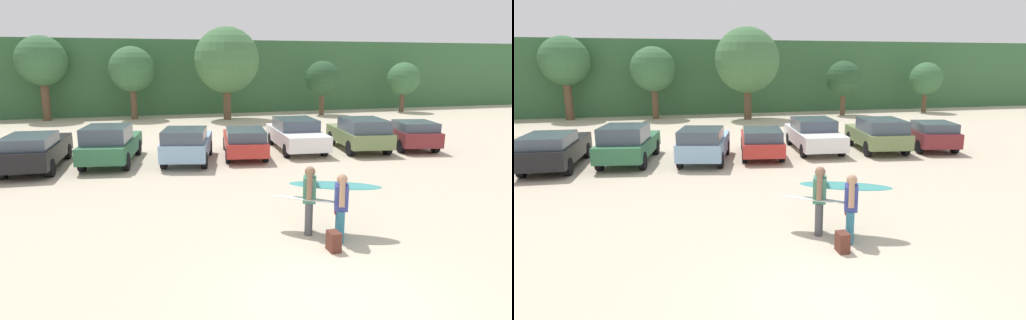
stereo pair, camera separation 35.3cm
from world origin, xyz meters
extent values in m
plane|color=beige|center=(0.00, 0.00, 0.00)|extent=(120.00, 120.00, 0.00)
cube|color=#38663D|center=(0.00, 34.90, 2.95)|extent=(108.00, 12.00, 5.89)
cylinder|color=brown|center=(-9.63, 27.69, 1.37)|extent=(0.58, 0.58, 2.74)
sphere|color=#38663D|center=(-9.63, 27.69, 4.23)|extent=(3.52, 3.52, 3.52)
cylinder|color=brown|center=(-3.53, 26.86, 1.12)|extent=(0.46, 0.46, 2.25)
sphere|color=#38663D|center=(-3.53, 26.86, 3.64)|extent=(3.27, 3.27, 3.27)
cylinder|color=brown|center=(3.10, 24.94, 1.15)|extent=(0.56, 0.56, 2.30)
sphere|color=#427042|center=(3.10, 24.94, 4.29)|extent=(4.68, 4.68, 4.68)
cylinder|color=brown|center=(10.93, 25.66, 0.86)|extent=(0.39, 0.39, 1.73)
sphere|color=#284C2D|center=(10.93, 25.66, 2.89)|extent=(2.73, 2.73, 2.73)
cylinder|color=brown|center=(18.39, 25.88, 0.83)|extent=(0.38, 0.38, 1.66)
sphere|color=#38663D|center=(18.39, 25.88, 2.80)|extent=(2.68, 2.68, 2.68)
cylinder|color=black|center=(-8.88, 13.42, 0.35)|extent=(0.29, 0.72, 0.70)
cube|color=black|center=(-7.21, 12.03, 0.69)|extent=(2.02, 4.80, 0.70)
cube|color=#3F4C5B|center=(-7.26, 11.15, 1.25)|extent=(1.76, 2.43, 0.42)
cylinder|color=black|center=(-7.93, 13.62, 0.33)|extent=(0.26, 0.68, 0.67)
cylinder|color=black|center=(-6.33, 13.54, 0.33)|extent=(0.26, 0.68, 0.67)
cylinder|color=black|center=(-8.09, 10.52, 0.33)|extent=(0.26, 0.68, 0.67)
cylinder|color=black|center=(-6.50, 10.43, 0.33)|extent=(0.26, 0.68, 0.67)
cube|color=#2D6642|center=(-4.42, 12.26, 0.68)|extent=(2.51, 4.66, 0.65)
cube|color=#3F4C5B|center=(-4.53, 11.60, 1.32)|extent=(1.99, 2.29, 0.64)
cylinder|color=black|center=(-5.00, 13.84, 0.35)|extent=(0.33, 0.74, 0.71)
cylinder|color=black|center=(-3.37, 13.57, 0.35)|extent=(0.33, 0.74, 0.71)
cylinder|color=black|center=(-5.46, 10.95, 0.35)|extent=(0.33, 0.74, 0.71)
cylinder|color=black|center=(-3.84, 10.69, 0.35)|extent=(0.33, 0.74, 0.71)
cube|color=#84ADD1|center=(-1.33, 11.66, 0.68)|extent=(2.65, 4.23, 0.70)
cube|color=#3F4C5B|center=(-1.53, 10.80, 1.27)|extent=(2.05, 2.31, 0.50)
cylinder|color=black|center=(-1.80, 13.11, 0.33)|extent=(0.37, 0.69, 0.66)
cylinder|color=black|center=(-0.25, 12.73, 0.33)|extent=(0.37, 0.69, 0.66)
cylinder|color=black|center=(-2.41, 10.59, 0.33)|extent=(0.37, 0.69, 0.66)
cylinder|color=black|center=(-0.85, 10.21, 0.33)|extent=(0.37, 0.69, 0.66)
cube|color=#B72D28|center=(1.27, 12.26, 0.58)|extent=(2.43, 4.65, 0.56)
cube|color=#3F4C5B|center=(1.13, 11.44, 1.09)|extent=(1.94, 2.43, 0.45)
cylinder|color=black|center=(0.72, 13.83, 0.30)|extent=(0.31, 0.63, 0.60)
cylinder|color=black|center=(2.28, 13.58, 0.30)|extent=(0.31, 0.63, 0.60)
cylinder|color=black|center=(0.26, 10.95, 0.30)|extent=(0.31, 0.63, 0.60)
cylinder|color=black|center=(1.81, 10.69, 0.30)|extent=(0.31, 0.63, 0.60)
cube|color=white|center=(3.95, 12.78, 0.65)|extent=(2.32, 4.89, 0.68)
cube|color=#3F4C5B|center=(3.96, 12.92, 1.24)|extent=(1.96, 2.39, 0.51)
cylinder|color=black|center=(3.21, 14.41, 0.31)|extent=(0.27, 0.63, 0.61)
cylinder|color=black|center=(4.95, 14.27, 0.31)|extent=(0.27, 0.63, 0.61)
cylinder|color=black|center=(2.96, 11.29, 0.31)|extent=(0.27, 0.63, 0.61)
cylinder|color=black|center=(4.69, 11.15, 0.31)|extent=(0.27, 0.63, 0.61)
cube|color=#6B7F4C|center=(6.86, 12.07, 0.68)|extent=(2.47, 4.35, 0.65)
cube|color=#3F4C5B|center=(6.78, 11.45, 1.29)|extent=(2.07, 2.52, 0.57)
cylinder|color=black|center=(6.18, 13.54, 0.35)|extent=(0.31, 0.73, 0.71)
cylinder|color=black|center=(7.91, 13.31, 0.35)|extent=(0.31, 0.73, 0.71)
cylinder|color=black|center=(5.82, 10.83, 0.35)|extent=(0.31, 0.73, 0.71)
cylinder|color=black|center=(7.55, 10.60, 0.35)|extent=(0.31, 0.73, 0.71)
cube|color=maroon|center=(9.49, 11.92, 0.65)|extent=(2.61, 4.25, 0.66)
cube|color=#3F4C5B|center=(9.32, 11.15, 1.19)|extent=(2.01, 2.17, 0.41)
cylinder|color=black|center=(8.99, 13.37, 0.32)|extent=(0.35, 0.67, 0.64)
cylinder|color=black|center=(10.56, 13.01, 0.32)|extent=(0.35, 0.67, 0.64)
cylinder|color=black|center=(8.42, 10.82, 0.32)|extent=(0.35, 0.67, 0.64)
cylinder|color=black|center=(10.00, 10.47, 0.32)|extent=(0.35, 0.67, 0.64)
cylinder|color=#4C4C51|center=(0.56, 2.81, 0.40)|extent=(0.19, 0.19, 0.81)
cylinder|color=#4C4C51|center=(0.67, 3.07, 0.40)|extent=(0.19, 0.19, 0.81)
cube|color=#3F7F66|center=(0.62, 2.94, 1.12)|extent=(0.44, 0.50, 0.62)
sphere|color=#8C664C|center=(0.62, 2.94, 1.55)|extent=(0.26, 0.26, 0.26)
cylinder|color=#8C664C|center=(0.53, 2.73, 1.28)|extent=(0.22, 0.27, 0.67)
cylinder|color=#8C664C|center=(0.71, 3.15, 1.28)|extent=(0.27, 0.39, 0.66)
cylinder|color=teal|center=(1.27, 2.64, 0.26)|extent=(0.12, 0.12, 0.52)
cylinder|color=teal|center=(1.34, 2.81, 0.26)|extent=(0.12, 0.12, 0.52)
cube|color=#B23838|center=(1.30, 2.73, 0.72)|extent=(0.29, 0.32, 0.40)
sphere|color=#8C664C|center=(1.30, 2.73, 1.01)|extent=(0.17, 0.17, 0.17)
cylinder|color=#8C664C|center=(1.25, 2.59, 0.83)|extent=(0.16, 0.22, 0.43)
cylinder|color=#8C664C|center=(1.36, 2.86, 0.83)|extent=(0.12, 0.13, 0.43)
cylinder|color=teal|center=(1.09, 2.17, 0.39)|extent=(0.18, 0.18, 0.78)
cylinder|color=teal|center=(1.20, 2.43, 0.39)|extent=(0.18, 0.18, 0.78)
cube|color=#333D8C|center=(1.15, 2.30, 1.07)|extent=(0.43, 0.48, 0.59)
sphere|color=tan|center=(1.15, 2.30, 1.49)|extent=(0.25, 0.25, 0.25)
cylinder|color=tan|center=(1.06, 2.10, 1.23)|extent=(0.23, 0.31, 0.64)
cylinder|color=tan|center=(1.23, 2.50, 1.23)|extent=(0.23, 0.32, 0.64)
ellipsoid|color=white|center=(0.50, 3.00, 0.87)|extent=(1.73, 1.45, 0.17)
ellipsoid|color=teal|center=(1.22, 2.80, 1.20)|extent=(2.28, 1.50, 0.09)
cube|color=#592D23|center=(0.76, 1.81, 0.23)|extent=(0.24, 0.34, 0.45)
camera|label=1|loc=(-3.27, -6.38, 4.10)|focal=30.33mm
camera|label=2|loc=(-2.93, -6.47, 4.10)|focal=30.33mm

